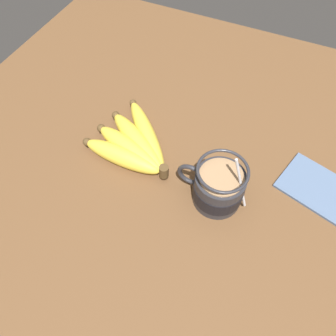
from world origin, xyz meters
The scene contains 4 objects.
table centered at (0.00, 0.00, 1.60)cm, with size 128.94×128.94×3.19cm.
coffee_mug centered at (-4.88, -3.17, 7.50)cm, with size 14.85×10.00×14.79cm.
banana_bunch centered at (16.10, -7.16, 5.27)cm, with size 21.17×19.26×4.43cm.
napkin centered at (-24.06, -13.99, 3.49)cm, with size 18.37×15.10×0.60cm.
Camera 1 is at (-9.52, 30.76, 62.45)cm, focal length 35.00 mm.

